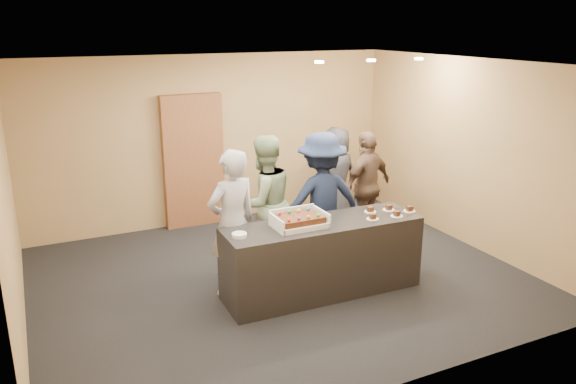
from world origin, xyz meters
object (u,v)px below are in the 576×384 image
(cake_box, at_px, (299,222))
(plate_stack, at_px, (239,235))
(person_navy_man, at_px, (321,200))
(person_dark_suit, at_px, (336,176))
(sheet_cake, at_px, (299,219))
(person_server_grey, at_px, (232,223))
(person_sage_man, at_px, (264,203))
(person_brown_extra, at_px, (367,186))
(serving_counter, at_px, (322,258))
(storage_cabinet, at_px, (194,161))

(cake_box, height_order, plate_stack, cake_box)
(person_navy_man, height_order, person_dark_suit, person_navy_man)
(sheet_cake, height_order, person_server_grey, person_server_grey)
(person_dark_suit, bearing_deg, person_sage_man, 27.29)
(person_brown_extra, bearing_deg, sheet_cake, 19.31)
(plate_stack, xyz_separation_m, person_sage_man, (0.72, 1.00, -0.02))
(plate_stack, bearing_deg, person_navy_man, 27.33)
(serving_counter, distance_m, person_brown_extra, 2.01)
(person_server_grey, bearing_deg, plate_stack, 66.58)
(storage_cabinet, distance_m, person_navy_man, 2.49)
(person_server_grey, bearing_deg, cake_box, 134.20)
(person_server_grey, bearing_deg, person_brown_extra, -173.48)
(person_navy_man, bearing_deg, cake_box, 51.09)
(sheet_cake, bearing_deg, person_brown_extra, 36.12)
(storage_cabinet, xyz_separation_m, person_brown_extra, (2.16, -1.68, -0.23))
(person_dark_suit, bearing_deg, cake_box, 45.81)
(sheet_cake, bearing_deg, person_navy_man, 46.76)
(serving_counter, xyz_separation_m, person_navy_man, (0.39, 0.74, 0.46))
(person_navy_man, bearing_deg, serving_counter, 67.61)
(sheet_cake, relative_size, plate_stack, 3.10)
(cake_box, distance_m, sheet_cake, 0.06)
(person_sage_man, height_order, person_brown_extra, person_sage_man)
(person_navy_man, bearing_deg, plate_stack, 32.51)
(person_navy_man, xyz_separation_m, person_dark_suit, (0.99, 1.31, -0.11))
(serving_counter, distance_m, person_navy_man, 0.95)
(person_server_grey, distance_m, person_navy_man, 1.38)
(plate_stack, xyz_separation_m, person_brown_extra, (2.53, 1.31, -0.10))
(plate_stack, distance_m, person_navy_man, 1.62)
(cake_box, height_order, sheet_cake, cake_box)
(storage_cabinet, bearing_deg, person_navy_man, -64.58)
(serving_counter, xyz_separation_m, person_dark_suit, (1.38, 2.05, 0.35))
(serving_counter, relative_size, person_dark_suit, 1.51)
(cake_box, xyz_separation_m, plate_stack, (-0.74, -0.03, -0.02))
(storage_cabinet, bearing_deg, person_dark_suit, -24.52)
(serving_counter, xyz_separation_m, cake_box, (-0.31, 0.02, 0.49))
(sheet_cake, xyz_separation_m, person_dark_suit, (1.68, 2.05, -0.20))
(storage_cabinet, height_order, person_navy_man, storage_cabinet)
(sheet_cake, height_order, person_sage_man, person_sage_man)
(serving_counter, relative_size, plate_stack, 14.47)
(sheet_cake, distance_m, person_brown_extra, 2.22)
(storage_cabinet, xyz_separation_m, person_server_grey, (-0.28, -2.54, -0.16))
(cake_box, relative_size, person_sage_man, 0.34)
(cake_box, distance_m, person_brown_extra, 2.20)
(storage_cabinet, relative_size, sheet_cake, 4.10)
(person_navy_man, relative_size, person_dark_suit, 1.14)
(plate_stack, bearing_deg, person_sage_man, 54.11)
(serving_counter, relative_size, sheet_cake, 4.66)
(person_sage_man, distance_m, person_navy_man, 0.76)
(serving_counter, height_order, person_navy_man, person_navy_man)
(plate_stack, height_order, person_dark_suit, person_dark_suit)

